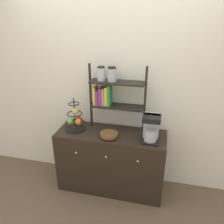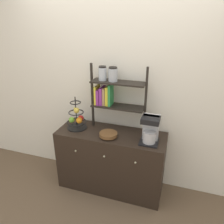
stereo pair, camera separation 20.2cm
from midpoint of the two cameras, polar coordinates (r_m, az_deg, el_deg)
name	(u,v)px [view 1 (the left image)]	position (r m, az deg, el deg)	size (l,w,h in m)	color
ground_plane	(107,198)	(2.94, -3.53, -21.58)	(12.00, 12.00, 0.00)	brown
wall_back	(116,87)	(2.69, -1.06, 6.64)	(7.00, 0.05, 2.60)	silver
sideboard	(111,161)	(2.85, -2.35, -12.62)	(1.32, 0.49, 0.80)	black
coffee_maker	(151,128)	(2.45, 7.86, -4.21)	(0.20, 0.21, 0.31)	black
fruit_stand	(75,119)	(2.72, -11.65, -1.94)	(0.24, 0.24, 0.41)	black
wooden_bowl	(109,135)	(2.54, -3.16, -5.98)	(0.21, 0.21, 0.05)	brown
shelf_hutch	(109,91)	(2.57, -2.99, 5.51)	(0.68, 0.20, 0.80)	black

